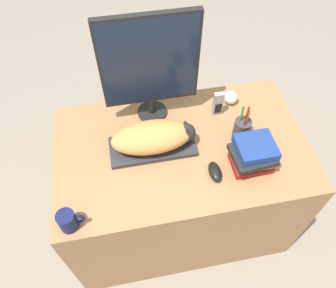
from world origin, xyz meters
name	(u,v)px	position (x,y,z in m)	size (l,w,h in m)	color
ground_plane	(190,271)	(0.00, 0.00, 0.00)	(12.00, 12.00, 0.00)	gray
desk	(179,186)	(0.00, 0.37, 0.38)	(1.23, 0.74, 0.76)	#9E7047
keyboard	(153,147)	(-0.14, 0.39, 0.77)	(0.41, 0.18, 0.02)	#2D2D33
cat	(155,137)	(-0.12, 0.39, 0.85)	(0.40, 0.18, 0.13)	#D18C47
monitor	(150,65)	(-0.10, 0.61, 1.08)	(0.45, 0.15, 0.57)	black
computer_mouse	(215,172)	(0.11, 0.19, 0.78)	(0.06, 0.11, 0.04)	black
coffee_mug	(68,221)	(-0.53, 0.06, 0.81)	(0.11, 0.07, 0.10)	#141947
pen_cup	(242,128)	(0.30, 0.38, 0.82)	(0.08, 0.08, 0.23)	#38383D
baseball	(231,97)	(0.32, 0.61, 0.80)	(0.07, 0.07, 0.07)	silver
phone	(218,104)	(0.23, 0.55, 0.83)	(0.05, 0.03, 0.14)	#99999E
book_stack	(253,155)	(0.29, 0.21, 0.84)	(0.19, 0.18, 0.14)	maroon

